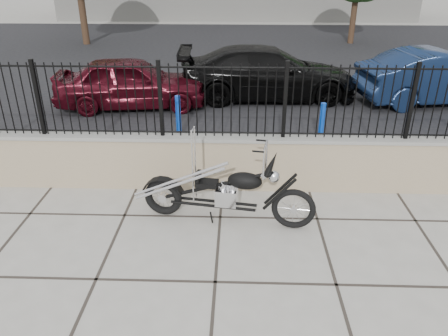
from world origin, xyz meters
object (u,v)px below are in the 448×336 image
car_blue (440,77)px  car_black (268,73)px  car_red (132,82)px  chopper_motorcycle (223,177)px

car_blue → car_black: bearing=77.3°
car_red → car_black: car_black is taller
car_red → car_blue: car_blue is taller
car_black → chopper_motorcycle: bearing=168.1°
chopper_motorcycle → car_blue: chopper_motorcycle is taller
car_red → car_black: (3.61, 0.95, 0.05)m
chopper_motorcycle → car_red: size_ratio=0.64×
car_blue → car_red: bearing=85.5°
car_red → car_black: bearing=-82.2°
chopper_motorcycle → car_blue: bearing=56.8°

